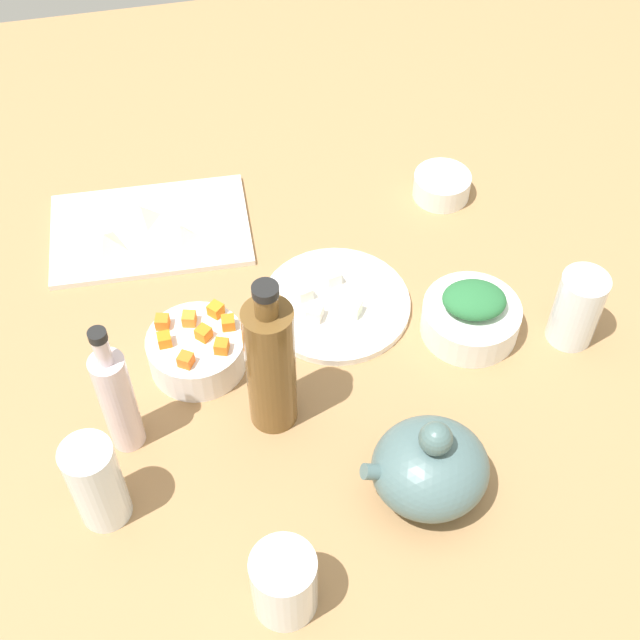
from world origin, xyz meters
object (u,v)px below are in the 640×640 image
at_px(bowl_greens, 470,319).
at_px(bowl_carrots, 197,349).
at_px(bottle_1, 271,365).
at_px(bottle_0, 117,399).
at_px(bowl_small_side, 442,186).
at_px(cutting_board, 150,229).
at_px(plate_tofu, 336,304).
at_px(drinking_glass_1, 284,583).
at_px(drinking_glass_0, 577,308).
at_px(drinking_glass_2, 96,483).
at_px(teapot, 430,467).

xyz_separation_m(bowl_greens, bowl_carrots, (0.39, -0.03, 0.00)).
xyz_separation_m(bowl_carrots, bottle_1, (-0.09, 0.11, 0.08)).
relative_size(bowl_greens, bottle_0, 0.63).
height_order(bowl_carrots, bowl_small_side, bowl_carrots).
distance_m(cutting_board, bowl_greens, 0.53).
distance_m(plate_tofu, bottle_1, 0.23).
height_order(bowl_greens, drinking_glass_1, drinking_glass_1).
bearing_deg(plate_tofu, drinking_glass_0, 158.49).
bearing_deg(drinking_glass_0, drinking_glass_2, 11.78).
bearing_deg(cutting_board, drinking_glass_2, 78.39).
relative_size(bowl_carrots, bottle_0, 0.61).
bearing_deg(drinking_glass_2, teapot, 172.02).
xyz_separation_m(bowl_carrots, drinking_glass_2, (0.14, 0.21, 0.04)).
xyz_separation_m(bowl_carrots, drinking_glass_1, (-0.05, 0.37, 0.02)).
bearing_deg(bottle_0, plate_tofu, -152.62).
height_order(drinking_glass_1, drinking_glass_2, drinking_glass_2).
bearing_deg(bowl_greens, cutting_board, -35.01).
relative_size(cutting_board, drinking_glass_0, 2.62).
bearing_deg(bottle_1, bowl_small_side, -133.37).
bearing_deg(plate_tofu, bottle_1, 53.67).
distance_m(bowl_carrots, drinking_glass_1, 0.37).
bearing_deg(teapot, drinking_glass_2, -7.98).
height_order(cutting_board, bowl_greens, bowl_greens).
relative_size(bowl_carrots, teapot, 0.84).
distance_m(cutting_board, plate_tofu, 0.33).
xyz_separation_m(cutting_board, bottle_0, (0.06, 0.38, 0.09)).
height_order(bowl_greens, bottle_1, bottle_1).
distance_m(bowl_small_side, bottle_1, 0.52).
relative_size(cutting_board, bottle_1, 1.22).
height_order(plate_tofu, drinking_glass_0, drinking_glass_0).
xyz_separation_m(bowl_carrots, bottle_0, (0.11, 0.11, 0.06)).
bearing_deg(drinking_glass_0, drinking_glass_1, 32.38).
distance_m(bowl_carrots, drinking_glass_2, 0.25).
bearing_deg(bowl_small_side, bottle_1, 46.63).
bearing_deg(drinking_glass_1, bowl_greens, -134.61).
bearing_deg(bowl_carrots, teapot, 134.24).
distance_m(bowl_small_side, drinking_glass_1, 0.73).
height_order(bowl_greens, bowl_small_side, bowl_greens).
xyz_separation_m(bowl_greens, bottle_0, (0.49, 0.08, 0.07)).
xyz_separation_m(plate_tofu, bottle_1, (0.12, 0.17, 0.10)).
relative_size(bowl_carrots, bowl_small_side, 1.45).
bearing_deg(drinking_glass_0, bottle_1, 5.67).
distance_m(bowl_greens, drinking_glass_0, 0.15).
relative_size(plate_tofu, bowl_greens, 1.58).
xyz_separation_m(teapot, bottle_1, (0.17, -0.15, 0.06)).
bearing_deg(bottle_0, drinking_glass_2, 70.65).
xyz_separation_m(bowl_greens, bottle_1, (0.30, 0.08, 0.09)).
relative_size(bowl_greens, drinking_glass_0, 1.18).
distance_m(bowl_greens, bottle_1, 0.32).
bearing_deg(bowl_small_side, drinking_glass_0, 105.51).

